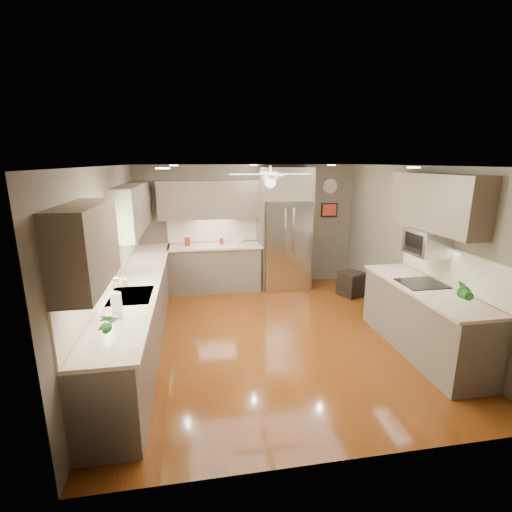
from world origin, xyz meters
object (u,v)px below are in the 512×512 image
object	(u,v)px
microwave	(427,243)
potted_plant_right	(465,291)
refrigerator	(285,231)
bowl	(239,243)
paper_towel	(116,305)
potted_plant_left	(106,323)
soap_bottle	(124,281)
stool	(351,284)
canister_d	(222,241)
canister_a	(187,242)

from	to	relation	value
microwave	potted_plant_right	bearing A→B (deg)	-96.57
refrigerator	microwave	size ratio (longest dim) A/B	4.45
bowl	microwave	world-z (taller)	microwave
paper_towel	potted_plant_right	bearing A→B (deg)	-4.87
potted_plant_right	paper_towel	distance (m)	3.90
potted_plant_right	refrigerator	world-z (taller)	refrigerator
bowl	potted_plant_right	bearing A→B (deg)	-59.74
refrigerator	potted_plant_right	bearing A→B (deg)	-71.60
potted_plant_left	paper_towel	bearing A→B (deg)	90.45
refrigerator	microwave	distance (m)	3.03
soap_bottle	microwave	bearing A→B (deg)	-5.21
soap_bottle	microwave	size ratio (longest dim) A/B	0.33
stool	canister_d	bearing A→B (deg)	161.33
refrigerator	paper_towel	world-z (taller)	refrigerator
canister_a	stool	size ratio (longest dim) A/B	0.33
potted_plant_left	paper_towel	distance (m)	0.52
stool	potted_plant_left	bearing A→B (deg)	-141.03
soap_bottle	potted_plant_right	xyz separation A→B (m)	(3.98, -1.32, 0.08)
canister_a	bowl	xyz separation A→B (m)	(1.03, -0.04, -0.05)
paper_towel	stool	bearing A→B (deg)	33.92
bowl	stool	size ratio (longest dim) A/B	0.40
paper_towel	refrigerator	bearing A→B (deg)	51.27
refrigerator	potted_plant_left	bearing A→B (deg)	-124.70
canister_a	microwave	bearing A→B (deg)	-40.23
canister_a	potted_plant_right	distance (m)	4.90
microwave	stool	distance (m)	2.33
canister_d	paper_towel	xyz separation A→B (m)	(-1.39, -3.41, 0.08)
canister_a	microwave	size ratio (longest dim) A/B	0.32
stool	paper_towel	world-z (taller)	paper_towel
bowl	refrigerator	world-z (taller)	refrigerator
bowl	stool	distance (m)	2.35
potted_plant_right	microwave	xyz separation A→B (m)	(0.11, 0.95, 0.37)
refrigerator	microwave	xyz separation A→B (m)	(1.33, -2.71, 0.29)
soap_bottle	potted_plant_left	size ratio (longest dim) A/B	0.56
soap_bottle	paper_towel	size ratio (longest dim) A/B	0.64
potted_plant_right	microwave	world-z (taller)	microwave
refrigerator	paper_towel	distance (m)	4.27
potted_plant_right	paper_towel	size ratio (longest dim) A/B	1.22
canister_d	potted_plant_left	distance (m)	4.17
canister_a	potted_plant_right	size ratio (longest dim) A/B	0.51
microwave	paper_towel	size ratio (longest dim) A/B	1.93
potted_plant_left	bowl	distance (m)	4.24
canister_d	soap_bottle	bearing A→B (deg)	-121.46
bowl	microwave	xyz separation A→B (m)	(2.26, -2.73, 0.51)
canister_d	soap_bottle	xyz separation A→B (m)	(-1.48, -2.42, 0.03)
paper_towel	potted_plant_left	bearing A→B (deg)	-89.55
canister_d	microwave	xyz separation A→B (m)	(2.61, -2.79, 0.48)
potted_plant_left	bowl	size ratio (longest dim) A/B	1.51
canister_d	bowl	bearing A→B (deg)	-9.69
bowl	paper_towel	bearing A→B (deg)	-117.39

